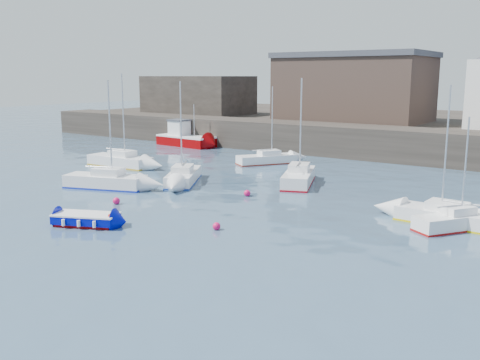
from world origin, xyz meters
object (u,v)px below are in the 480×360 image
Objects in this scene: blue_dinghy at (86,219)px; sailboat_d at (451,217)px; buoy_near at (116,204)px; buoy_far at (247,196)px; sailboat_a at (106,181)px; sailboat_h at (267,159)px; sailboat_b at (183,176)px; fishing_boat at (185,138)px; sailboat_f at (299,177)px; sailboat_e at (120,161)px; buoy_mid at (217,230)px; sailboat_c at (455,221)px.

sailboat_d is (15.88, 11.25, 0.08)m from blue_dinghy.
buoy_near reaches higher than buoy_far.
sailboat_a is 1.09× the size of sailboat_h.
sailboat_b is 7.67m from buoy_near.
buoy_near is at bearing -57.71° from fishing_boat.
sailboat_d is at bearing -31.38° from sailboat_h.
sailboat_a is at bearing -159.24° from buoy_far.
sailboat_d is at bearing -22.62° from sailboat_f.
sailboat_e is 16.79m from sailboat_f.
sailboat_d is at bearing 35.33° from blue_dinghy.
sailboat_a is 1.02× the size of sailboat_d.
sailboat_f is 13.12m from buoy_mid.
fishing_boat is at bearing 117.33° from sailboat_a.
sailboat_a is 5.16m from buoy_near.
sailboat_a is (10.94, -21.17, -0.39)m from fishing_boat.
sailboat_f is at bearing 76.59° from blue_dinghy.
buoy_far is at bearing -98.93° from sailboat_f.
sailboat_f is at bearing 40.99° from sailboat_a.
sailboat_a reaches higher than blue_dinghy.
sailboat_c is at bearing 35.33° from buoy_mid.
sailboat_f is (10.50, 9.13, 0.01)m from sailboat_a.
buoy_far is at bearing -40.39° from fishing_boat.
buoy_mid is at bearing 28.54° from blue_dinghy.
sailboat_a is 1.30× the size of sailboat_c.
buoy_mid is (9.62, -8.48, -0.49)m from sailboat_b.
sailboat_f reaches higher than sailboat_d.
sailboat_h is (0.44, 10.95, -0.03)m from sailboat_b.
buoy_near is at bearing -43.59° from sailboat_e.
buoy_mid is (12.79, -3.78, -0.53)m from sailboat_a.
blue_dinghy is at bearing -58.16° from fishing_boat.
buoy_near is 1.02× the size of buoy_far.
sailboat_a is 1.01× the size of sailboat_b.
sailboat_e is at bearing 172.79° from sailboat_c.
sailboat_b is 6.57m from buoy_far.
sailboat_f is at bearing 62.47° from buoy_near.
sailboat_c is 12.35m from buoy_mid.
blue_dinghy is 19.08m from sailboat_e.
sailboat_h is (-6.89, 6.53, -0.09)m from sailboat_f.
fishing_boat is 28.45m from buoy_near.
buoy_near is (-18.61, -6.23, -0.44)m from sailboat_c.
fishing_boat is 1.00× the size of sailboat_d.
sailboat_a is 22.88m from sailboat_d.
sailboat_d is 16.55× the size of buoy_near.
buoy_mid is at bearing -144.67° from sailboat_c.
blue_dinghy is 0.49× the size of sailboat_f.
fishing_boat is at bearing 108.70° from sailboat_e.
blue_dinghy is 11.20m from buoy_far.
sailboat_c is 14.05× the size of buoy_mid.
sailboat_e is at bearing 174.21° from sailboat_d.
sailboat_c reaches higher than fishing_boat.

